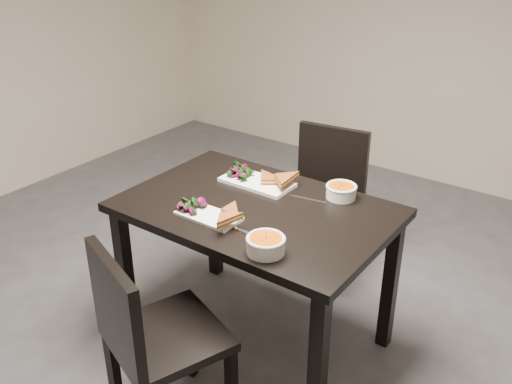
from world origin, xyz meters
TOP-DOWN VIEW (x-y plane):
  - ground at (0.00, 0.00)m, footprint 5.00×5.00m
  - table at (0.02, 0.12)m, footprint 1.20×0.80m
  - chair_near at (0.01, -0.57)m, footprint 0.54×0.54m
  - chair_far at (-0.06, 0.90)m, footprint 0.47×0.47m
  - plate_near at (-0.08, -0.09)m, footprint 0.28×0.14m
  - sandwich_near at (-0.02, -0.07)m, footprint 0.14×0.11m
  - salad_near at (-0.18, -0.09)m, footprint 0.09×0.08m
  - soup_bowl_near at (0.28, -0.18)m, footprint 0.15×0.15m
  - cutlery_near at (0.16, -0.10)m, footprint 0.18×0.03m
  - plate_far at (-0.11, 0.31)m, footprint 0.35×0.18m
  - sandwich_far at (-0.05, 0.30)m, footprint 0.22×0.21m
  - salad_far at (-0.21, 0.31)m, footprint 0.11×0.10m
  - soup_bowl_far at (0.29, 0.42)m, footprint 0.14×0.14m
  - cutlery_far at (0.17, 0.31)m, footprint 0.18×0.04m

SIDE VIEW (x-z plane):
  - ground at x=0.00m, z-range 0.00..0.00m
  - chair_near at x=0.01m, z-range 0.06..0.91m
  - chair_far at x=-0.06m, z-range 0.06..0.91m
  - table at x=0.02m, z-range 0.28..1.03m
  - cutlery_near at x=0.16m, z-range 0.75..0.75m
  - cutlery_far at x=0.17m, z-range 0.75..0.75m
  - plate_near at x=-0.08m, z-range 0.75..0.76m
  - plate_far at x=-0.11m, z-range 0.75..0.77m
  - salad_near at x=-0.18m, z-range 0.76..0.80m
  - soup_bowl_far at x=0.29m, z-range 0.75..0.82m
  - sandwich_near at x=-0.02m, z-range 0.76..0.81m
  - soup_bowl_near at x=0.28m, z-range 0.75..0.82m
  - salad_far at x=-0.21m, z-range 0.77..0.82m
  - sandwich_far at x=-0.05m, z-range 0.77..0.83m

